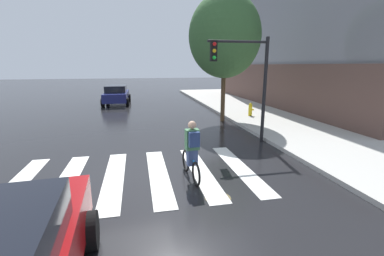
# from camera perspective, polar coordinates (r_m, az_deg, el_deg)

# --- Properties ---
(ground_plane) EXTENTS (120.00, 120.00, 0.00)m
(ground_plane) POSITION_cam_1_polar(r_m,az_deg,el_deg) (7.90, -13.23, -10.27)
(ground_plane) COLOR black
(sidewalk) EXTENTS (6.50, 50.00, 0.15)m
(sidewalk) POSITION_cam_1_polar(r_m,az_deg,el_deg) (11.55, 36.09, -4.54)
(sidewalk) COLOR #B2AFA8
(sidewalk) RESTS_ON ground
(crosswalk_stripes) EXTENTS (6.87, 4.11, 0.01)m
(crosswalk_stripes) POSITION_cam_1_polar(r_m,az_deg,el_deg) (7.89, -11.93, -10.17)
(crosswalk_stripes) COLOR silver
(crosswalk_stripes) RESTS_ON ground
(manhole_cover) EXTENTS (0.64, 0.64, 0.01)m
(manhole_cover) POSITION_cam_1_polar(r_m,az_deg,el_deg) (6.61, 5.64, -14.86)
(manhole_cover) COLOR #473D1E
(manhole_cover) RESTS_ON ground
(sedan_mid) EXTENTS (2.18, 4.48, 1.53)m
(sedan_mid) POSITION_cam_1_polar(r_m,az_deg,el_deg) (22.57, -16.08, 7.01)
(sedan_mid) COLOR navy
(sedan_mid) RESTS_ON ground
(cyclist) EXTENTS (0.38, 1.71, 1.69)m
(cyclist) POSITION_cam_1_polar(r_m,az_deg,el_deg) (7.22, -0.04, -5.00)
(cyclist) COLOR black
(cyclist) RESTS_ON ground
(traffic_light_near) EXTENTS (2.47, 0.28, 4.20)m
(traffic_light_near) POSITION_cam_1_polar(r_m,az_deg,el_deg) (10.64, 11.66, 11.75)
(traffic_light_near) COLOR black
(traffic_light_near) RESTS_ON ground
(fire_hydrant) EXTENTS (0.33, 0.22, 0.78)m
(fire_hydrant) POSITION_cam_1_polar(r_m,az_deg,el_deg) (16.27, 12.56, 3.96)
(fire_hydrant) COLOR gold
(fire_hydrant) RESTS_ON sidewalk
(street_tree_near) EXTENTS (3.86, 3.86, 6.87)m
(street_tree_near) POSITION_cam_1_polar(r_m,az_deg,el_deg) (14.99, 7.10, 19.17)
(street_tree_near) COLOR #4C3823
(street_tree_near) RESTS_ON ground
(corner_building) EXTENTS (14.31, 20.85, 13.35)m
(corner_building) POSITION_cam_1_polar(r_m,az_deg,el_deg) (25.50, 31.39, 19.50)
(corner_building) COLOR brown
(corner_building) RESTS_ON ground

